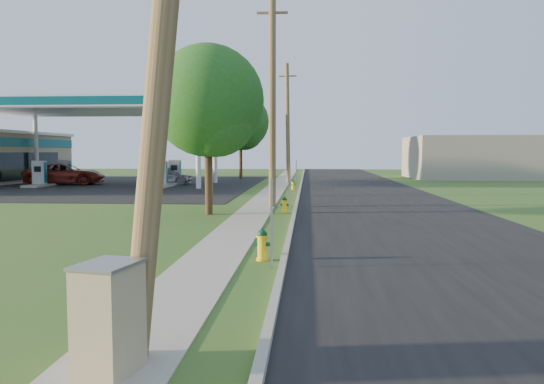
% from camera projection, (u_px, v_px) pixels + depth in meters
% --- Properties ---
extents(ground_plane, '(140.00, 140.00, 0.00)m').
position_uv_depth(ground_plane, '(234.00, 333.00, 7.53)').
color(ground_plane, '#2B5C20').
rests_on(ground_plane, ground).
extents(road, '(8.00, 120.00, 0.02)m').
position_uv_depth(road, '(414.00, 231.00, 17.17)').
color(road, black).
rests_on(road, ground).
extents(curb, '(0.15, 120.00, 0.15)m').
position_uv_depth(curb, '(291.00, 228.00, 17.44)').
color(curb, gray).
rests_on(curb, ground).
extents(sidewalk, '(1.50, 120.00, 0.03)m').
position_uv_depth(sidewalk, '(239.00, 229.00, 17.56)').
color(sidewalk, gray).
rests_on(sidewalk, ground).
extents(forecourt, '(26.00, 28.00, 0.02)m').
position_uv_depth(forecourt, '(85.00, 185.00, 40.45)').
color(forecourt, black).
rests_on(forecourt, ground).
extents(utility_pole_mid, '(1.40, 0.32, 9.80)m').
position_uv_depth(utility_pole_mid, '(272.00, 99.00, 24.11)').
color(utility_pole_mid, brown).
rests_on(utility_pole_mid, ground).
extents(utility_pole_far, '(1.40, 0.32, 9.50)m').
position_uv_depth(utility_pole_far, '(288.00, 123.00, 42.02)').
color(utility_pole_far, brown).
rests_on(utility_pole_far, ground).
extents(sign_post_near, '(0.05, 0.04, 2.00)m').
position_uv_depth(sign_post_near, '(272.00, 223.00, 11.62)').
color(sign_post_near, gray).
rests_on(sign_post_near, ground).
extents(sign_post_mid, '(0.05, 0.04, 2.00)m').
position_uv_depth(sign_post_mid, '(290.00, 187.00, 23.36)').
color(sign_post_mid, gray).
rests_on(sign_post_mid, ground).
extents(sign_post_far, '(0.05, 0.04, 2.00)m').
position_uv_depth(sign_post_far, '(296.00, 175.00, 35.49)').
color(sign_post_far, gray).
rests_on(sign_post_far, ground).
extents(gas_canopy, '(18.18, 9.18, 6.40)m').
position_uv_depth(gas_canopy, '(108.00, 107.00, 39.87)').
color(gas_canopy, silver).
rests_on(gas_canopy, ground).
extents(fuel_pump_nw, '(1.20, 3.20, 1.90)m').
position_uv_depth(fuel_pump_nw, '(40.00, 177.00, 38.58)').
color(fuel_pump_nw, gray).
rests_on(fuel_pump_nw, ground).
extents(fuel_pump_ne, '(1.20, 3.20, 1.90)m').
position_uv_depth(fuel_pump_ne, '(161.00, 177.00, 37.97)').
color(fuel_pump_ne, gray).
rests_on(fuel_pump_ne, ground).
extents(fuel_pump_sw, '(1.20, 3.20, 1.90)m').
position_uv_depth(fuel_pump_sw, '(65.00, 175.00, 42.56)').
color(fuel_pump_sw, gray).
rests_on(fuel_pump_sw, ground).
extents(fuel_pump_se, '(1.20, 3.20, 1.90)m').
position_uv_depth(fuel_pump_se, '(175.00, 175.00, 41.95)').
color(fuel_pump_se, gray).
rests_on(fuel_pump_se, ground).
extents(price_pylon, '(0.34, 2.04, 6.85)m').
position_uv_depth(price_pylon, '(210.00, 101.00, 29.81)').
color(price_pylon, gray).
rests_on(price_pylon, ground).
extents(distant_building, '(14.00, 10.00, 4.00)m').
position_uv_depth(distant_building, '(485.00, 157.00, 50.92)').
color(distant_building, gray).
rests_on(distant_building, ground).
extents(tree_verge, '(4.55, 4.55, 6.89)m').
position_uv_depth(tree_verge, '(210.00, 105.00, 21.30)').
color(tree_verge, '#3E2518').
rests_on(tree_verge, ground).
extents(tree_lot, '(5.22, 5.22, 7.90)m').
position_uv_depth(tree_lot, '(242.00, 124.00, 48.57)').
color(tree_lot, '#3E2518').
rests_on(tree_lot, ground).
extents(hydrant_near, '(0.40, 0.36, 0.78)m').
position_uv_depth(hydrant_near, '(262.00, 245.00, 12.51)').
color(hydrant_near, yellow).
rests_on(hydrant_near, ground).
extents(hydrant_mid, '(0.37, 0.33, 0.71)m').
position_uv_depth(hydrant_mid, '(285.00, 205.00, 22.09)').
color(hydrant_mid, yellow).
rests_on(hydrant_mid, ground).
extents(hydrant_far, '(0.36, 0.32, 0.70)m').
position_uv_depth(hydrant_far, '(293.00, 185.00, 35.54)').
color(hydrant_far, yellow).
rests_on(hydrant_far, ground).
extents(utility_cabinet, '(0.73, 0.87, 1.32)m').
position_uv_depth(utility_cabinet, '(109.00, 319.00, 6.05)').
color(utility_cabinet, tan).
rests_on(utility_cabinet, ground).
extents(car_red, '(6.34, 3.78, 1.65)m').
position_uv_depth(car_red, '(65.00, 174.00, 40.89)').
color(car_red, maroon).
rests_on(car_red, ground).
extents(car_silver, '(4.34, 2.08, 1.43)m').
position_uv_depth(car_silver, '(165.00, 175.00, 41.19)').
color(car_silver, '#AAACB2').
rests_on(car_silver, ground).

